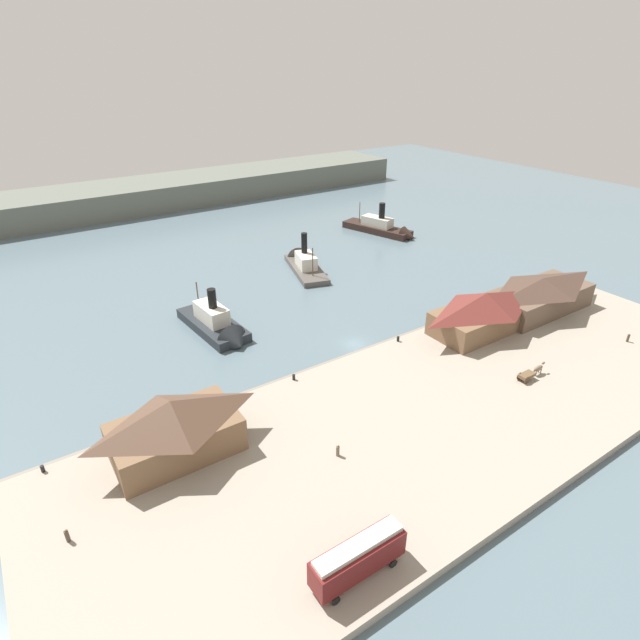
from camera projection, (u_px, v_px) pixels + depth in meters
ground_plane at (355, 344)px, 87.82m from camera, size 320.00×320.00×0.00m
quay_promenade at (448, 406)px, 71.34m from camera, size 110.00×36.00×1.20m
seawall_edge at (368, 350)px, 84.94m from camera, size 110.00×0.80×1.00m
ferry_shed_east_terminal at (174, 427)px, 60.49m from camera, size 15.32×9.26×7.72m
ferry_shed_west_terminal at (484, 311)px, 88.43m from camera, size 19.54×9.30×7.10m
ferry_shed_central_terminal at (540, 294)px, 95.41m from camera, size 21.63×9.77×6.61m
street_tram at (358, 557)px, 46.41m from camera, size 9.61×2.71×4.31m
horse_cart at (531, 372)px, 76.15m from camera, size 5.53×1.42×1.87m
pedestrian_standing_center at (338, 451)px, 61.32m from camera, size 0.43×0.43×1.74m
pedestrian_near_west_shed at (67, 536)px, 50.51m from camera, size 0.42×0.42×1.70m
pedestrian_at_waters_edge at (628, 338)px, 85.84m from camera, size 0.40×0.40×1.61m
pedestrian_near_east_shed at (566, 283)px, 106.66m from camera, size 0.40×0.40×1.60m
mooring_post_center_west at (294, 377)px, 75.88m from camera, size 0.44×0.44×0.90m
mooring_post_west at (43, 469)px, 59.11m from camera, size 0.44×0.44×0.90m
mooring_post_center_east at (398, 339)px, 86.10m from camera, size 0.44×0.44×0.90m
ferry_near_quay at (384, 229)px, 140.99m from camera, size 11.42×22.93×10.07m
ferry_approaching_east at (303, 262)px, 118.88m from camera, size 11.06×20.73×11.00m
ferry_outer_harbor at (218, 326)px, 90.28m from camera, size 7.82×18.98×10.39m
far_headland at (155, 193)px, 166.94m from camera, size 180.00×24.00×8.00m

